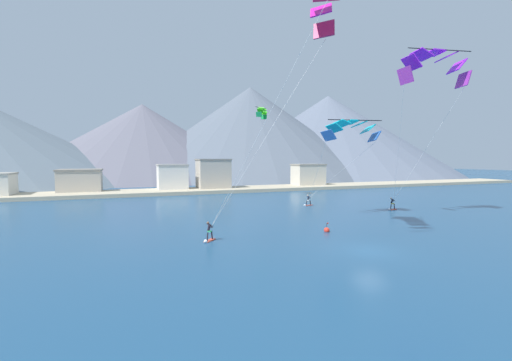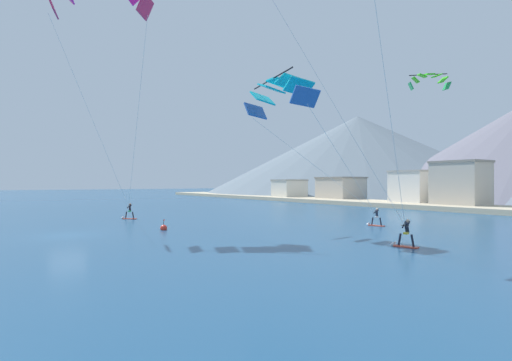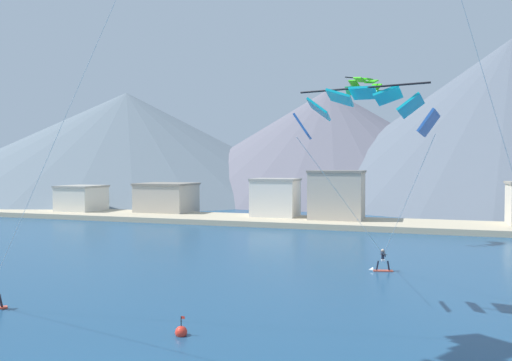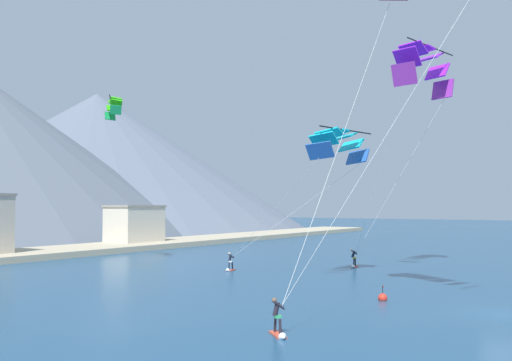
{
  "view_description": "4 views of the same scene",
  "coord_description": "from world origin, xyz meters",
  "px_view_note": "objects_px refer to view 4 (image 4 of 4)",
  "views": [
    {
      "loc": [
        -17.54,
        -21.03,
        7.12
      ],
      "look_at": [
        -3.22,
        15.79,
        4.58
      ],
      "focal_mm": 24.0,
      "sensor_mm": 36.0,
      "label": 1
    },
    {
      "loc": [
        32.29,
        -4.87,
        3.93
      ],
      "look_at": [
        -1.25,
        17.64,
        4.11
      ],
      "focal_mm": 28.0,
      "sensor_mm": 36.0,
      "label": 2
    },
    {
      "loc": [
        10.98,
        -13.11,
        7.73
      ],
      "look_at": [
        1.62,
        15.52,
        6.81
      ],
      "focal_mm": 35.0,
      "sensor_mm": 36.0,
      "label": 3
    },
    {
      "loc": [
        -32.7,
        -5.6,
        5.81
      ],
      "look_at": [
        0.26,
        15.99,
        7.51
      ],
      "focal_mm": 40.0,
      "sensor_mm": 36.0,
      "label": 4
    }
  ],
  "objects_px": {
    "kitesurfer_mid_center": "(354,261)",
    "parafoil_kite_mid_center": "(423,65)",
    "kitesurfer_near_lead": "(279,325)",
    "parafoil_kite_distant_high_outer": "(114,106)",
    "kitesurfer_near_trail": "(230,266)",
    "race_marker_buoy": "(383,298)",
    "parafoil_kite_near_trail": "(338,142)"
  },
  "relations": [
    {
      "from": "kitesurfer_mid_center",
      "to": "parafoil_kite_mid_center",
      "type": "xyz_separation_m",
      "value": [
        -0.62,
        -6.9,
        17.52
      ]
    },
    {
      "from": "kitesurfer_mid_center",
      "to": "parafoil_kite_mid_center",
      "type": "distance_m",
      "value": 18.84
    },
    {
      "from": "parafoil_kite_mid_center",
      "to": "kitesurfer_mid_center",
      "type": "bearing_deg",
      "value": 84.91
    },
    {
      "from": "kitesurfer_near_trail",
      "to": "parafoil_kite_near_trail",
      "type": "distance_m",
      "value": 14.76
    },
    {
      "from": "kitesurfer_near_trail",
      "to": "parafoil_kite_mid_center",
      "type": "distance_m",
      "value": 24.45
    },
    {
      "from": "kitesurfer_mid_center",
      "to": "race_marker_buoy",
      "type": "distance_m",
      "value": 18.64
    },
    {
      "from": "kitesurfer_near_trail",
      "to": "race_marker_buoy",
      "type": "distance_m",
      "value": 18.57
    },
    {
      "from": "kitesurfer_near_trail",
      "to": "parafoil_kite_mid_center",
      "type": "xyz_separation_m",
      "value": [
        8.17,
        -14.88,
        17.59
      ]
    },
    {
      "from": "kitesurfer_mid_center",
      "to": "parafoil_kite_mid_center",
      "type": "height_order",
      "value": "parafoil_kite_mid_center"
    },
    {
      "from": "kitesurfer_mid_center",
      "to": "kitesurfer_near_trail",
      "type": "bearing_deg",
      "value": 137.76
    },
    {
      "from": "kitesurfer_near_trail",
      "to": "parafoil_kite_near_trail",
      "type": "height_order",
      "value": "parafoil_kite_near_trail"
    },
    {
      "from": "kitesurfer_near_lead",
      "to": "race_marker_buoy",
      "type": "height_order",
      "value": "kitesurfer_near_lead"
    },
    {
      "from": "kitesurfer_mid_center",
      "to": "parafoil_kite_distant_high_outer",
      "type": "xyz_separation_m",
      "value": [
        -11.19,
        20.23,
        14.99
      ]
    },
    {
      "from": "parafoil_kite_mid_center",
      "to": "parafoil_kite_near_trail",
      "type": "bearing_deg",
      "value": 152.73
    },
    {
      "from": "parafoil_kite_distant_high_outer",
      "to": "race_marker_buoy",
      "type": "bearing_deg",
      "value": -99.97
    },
    {
      "from": "kitesurfer_near_trail",
      "to": "parafoil_kite_distant_high_outer",
      "type": "relative_size",
      "value": 0.42
    },
    {
      "from": "kitesurfer_near_trail",
      "to": "parafoil_kite_mid_center",
      "type": "bearing_deg",
      "value": -61.23
    },
    {
      "from": "race_marker_buoy",
      "to": "kitesurfer_near_lead",
      "type": "bearing_deg",
      "value": 177.97
    },
    {
      "from": "kitesurfer_near_lead",
      "to": "parafoil_kite_distant_high_outer",
      "type": "xyz_separation_m",
      "value": [
        16.78,
        28.81,
        15.01
      ]
    },
    {
      "from": "kitesurfer_near_lead",
      "to": "parafoil_kite_near_trail",
      "type": "bearing_deg",
      "value": 17.37
    },
    {
      "from": "kitesurfer_near_trail",
      "to": "race_marker_buoy",
      "type": "xyz_separation_m",
      "value": [
        -7.54,
        -16.97,
        -0.31
      ]
    },
    {
      "from": "kitesurfer_near_lead",
      "to": "parafoil_kite_distant_high_outer",
      "type": "height_order",
      "value": "parafoil_kite_distant_high_outer"
    },
    {
      "from": "parafoil_kite_near_trail",
      "to": "parafoil_kite_distant_high_outer",
      "type": "distance_m",
      "value": 23.46
    },
    {
      "from": "parafoil_kite_distant_high_outer",
      "to": "kitesurfer_mid_center",
      "type": "bearing_deg",
      "value": -61.05
    },
    {
      "from": "kitesurfer_near_lead",
      "to": "kitesurfer_mid_center",
      "type": "xyz_separation_m",
      "value": [
        27.97,
        8.58,
        0.02
      ]
    },
    {
      "from": "parafoil_kite_distant_high_outer",
      "to": "kitesurfer_near_lead",
      "type": "bearing_deg",
      "value": -120.22
    },
    {
      "from": "race_marker_buoy",
      "to": "parafoil_kite_near_trail",
      "type": "bearing_deg",
      "value": 40.7
    },
    {
      "from": "parafoil_kite_near_trail",
      "to": "race_marker_buoy",
      "type": "distance_m",
      "value": 14.4
    },
    {
      "from": "kitesurfer_mid_center",
      "to": "parafoil_kite_near_trail",
      "type": "xyz_separation_m",
      "value": [
        -8.92,
        -2.62,
        10.2
      ]
    },
    {
      "from": "kitesurfer_mid_center",
      "to": "race_marker_buoy",
      "type": "relative_size",
      "value": 1.75
    },
    {
      "from": "parafoil_kite_distant_high_outer",
      "to": "kitesurfer_near_trail",
      "type": "bearing_deg",
      "value": -78.9
    },
    {
      "from": "kitesurfer_near_lead",
      "to": "race_marker_buoy",
      "type": "relative_size",
      "value": 1.72
    }
  ]
}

